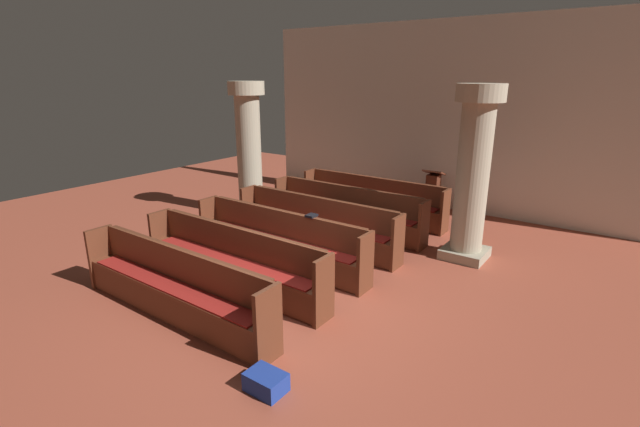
% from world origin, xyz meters
% --- Properties ---
extents(ground_plane, '(19.20, 19.20, 0.00)m').
position_xyz_m(ground_plane, '(0.00, 0.00, 0.00)').
color(ground_plane, '#9E4733').
extents(back_wall, '(10.00, 0.16, 4.50)m').
position_xyz_m(back_wall, '(0.00, 6.08, 2.25)').
color(back_wall, silver).
rests_on(back_wall, ground).
extents(pew_row_0, '(3.61, 0.47, 0.96)m').
position_xyz_m(pew_row_0, '(-0.86, 4.15, 0.51)').
color(pew_row_0, brown).
rests_on(pew_row_0, ground).
extents(pew_row_1, '(3.61, 0.46, 0.96)m').
position_xyz_m(pew_row_1, '(-0.86, 3.04, 0.51)').
color(pew_row_1, brown).
rests_on(pew_row_1, ground).
extents(pew_row_2, '(3.61, 0.46, 0.96)m').
position_xyz_m(pew_row_2, '(-0.86, 1.94, 0.51)').
color(pew_row_2, brown).
rests_on(pew_row_2, ground).
extents(pew_row_3, '(3.61, 0.47, 0.96)m').
position_xyz_m(pew_row_3, '(-0.86, 0.83, 0.51)').
color(pew_row_3, brown).
rests_on(pew_row_3, ground).
extents(pew_row_4, '(3.61, 0.46, 0.96)m').
position_xyz_m(pew_row_4, '(-0.86, -0.27, 0.51)').
color(pew_row_4, brown).
rests_on(pew_row_4, ground).
extents(pew_row_5, '(3.61, 0.47, 0.96)m').
position_xyz_m(pew_row_5, '(-0.86, -1.38, 0.51)').
color(pew_row_5, brown).
rests_on(pew_row_5, ground).
extents(pillar_aisle_side, '(0.82, 0.82, 3.11)m').
position_xyz_m(pillar_aisle_side, '(1.72, 3.10, 1.63)').
color(pillar_aisle_side, '#9F967E').
rests_on(pillar_aisle_side, ground).
extents(pillar_far_side, '(0.82, 0.82, 3.11)m').
position_xyz_m(pillar_far_side, '(-3.38, 2.75, 1.63)').
color(pillar_far_side, '#9F967E').
rests_on(pillar_far_side, ground).
extents(lectern, '(0.48, 0.45, 1.08)m').
position_xyz_m(lectern, '(0.11, 5.42, 0.45)').
color(lectern, '#492215').
rests_on(lectern, ground).
extents(hymn_book, '(0.16, 0.18, 0.04)m').
position_xyz_m(hymn_book, '(-0.27, 1.02, 0.98)').
color(hymn_book, black).
rests_on(hymn_book, pew_row_3).
extents(kneeler_box_blue, '(0.42, 0.31, 0.21)m').
position_xyz_m(kneeler_box_blue, '(1.22, -1.79, 0.11)').
color(kneeler_box_blue, navy).
rests_on(kneeler_box_blue, ground).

